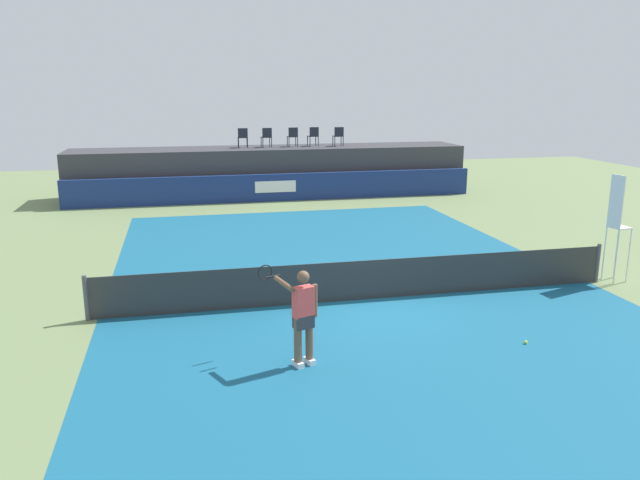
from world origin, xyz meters
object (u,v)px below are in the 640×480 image
object	(u,v)px
tennis_ball	(526,342)
spectator_chair_left	(267,136)
spectator_chair_far_left	(243,137)
spectator_chair_right	(313,135)
net_post_far	(598,263)
tennis_player	(302,314)
spectator_chair_far_right	(338,135)
umpire_chair	(617,221)
net_post_near	(86,298)
spectator_chair_center	(293,136)

from	to	relation	value
tennis_ball	spectator_chair_left	bearing A→B (deg)	97.57
tennis_ball	spectator_chair_far_left	bearing A→B (deg)	100.80
spectator_chair_right	net_post_far	size ratio (longest dim) A/B	0.89
net_post_far	tennis_player	xyz separation A→B (m)	(-8.32, -3.18, 0.46)
spectator_chair_far_right	tennis_ball	distance (m)	18.65
spectator_chair_far_right	tennis_ball	world-z (taller)	spectator_chair_far_right
umpire_chair	tennis_ball	bearing A→B (deg)	-143.26
spectator_chair_right	umpire_chair	bearing A→B (deg)	-73.59
spectator_chair_left	net_post_far	world-z (taller)	spectator_chair_left
spectator_chair_far_left	tennis_ball	distance (m)	19.13
spectator_chair_far_left	spectator_chair_far_right	xyz separation A→B (m)	(4.46, -0.17, 0.00)
spectator_chair_right	net_post_near	bearing A→B (deg)	-118.18
tennis_ball	umpire_chair	bearing A→B (deg)	36.74
spectator_chair_left	net_post_near	distance (m)	16.61
umpire_chair	tennis_ball	xyz separation A→B (m)	(-4.31, -3.21, -1.55)
spectator_chair_far_left	spectator_chair_right	bearing A→B (deg)	0.88
spectator_chair_left	spectator_chair_center	world-z (taller)	same
spectator_chair_far_left	spectator_chair_center	world-z (taller)	same
spectator_chair_left	spectator_chair_right	world-z (taller)	same
spectator_chair_right	spectator_chair_far_right	distance (m)	1.18
spectator_chair_center	spectator_chair_right	size ratio (longest dim) A/B	1.00
spectator_chair_center	spectator_chair_far_right	xyz separation A→B (m)	(2.15, -0.16, 0.00)
spectator_chair_far_right	spectator_chair_right	bearing A→B (deg)	169.19
spectator_chair_left	spectator_chair_right	distance (m)	2.22
spectator_chair_left	umpire_chair	world-z (taller)	spectator_chair_left
spectator_chair_left	net_post_far	size ratio (longest dim) A/B	0.89
spectator_chair_far_right	spectator_chair_center	bearing A→B (deg)	175.86
spectator_chair_right	net_post_near	distance (m)	17.64
spectator_chair_center	tennis_player	xyz separation A→B (m)	(-3.19, -18.55, -1.73)
net_post_near	spectator_chair_right	bearing A→B (deg)	61.82
spectator_chair_center	umpire_chair	bearing A→B (deg)	-70.18
spectator_chair_far_left	spectator_chair_center	bearing A→B (deg)	-0.35
spectator_chair_far_left	spectator_chair_right	world-z (taller)	same
spectator_chair_left	tennis_ball	world-z (taller)	spectator_chair_left
spectator_chair_far_left	tennis_player	bearing A→B (deg)	-92.70
umpire_chair	tennis_player	bearing A→B (deg)	-160.06
spectator_chair_far_left	spectator_chair_center	xyz separation A→B (m)	(2.31, -0.01, 0.00)
spectator_chair_right	spectator_chair_center	bearing A→B (deg)	-176.25
net_post_far	tennis_player	size ratio (longest dim) A/B	0.56
spectator_chair_center	tennis_ball	xyz separation A→B (m)	(1.24, -18.60, -2.66)
tennis_player	tennis_ball	bearing A→B (deg)	-0.60
spectator_chair_center	tennis_player	world-z (taller)	spectator_chair_center
net_post_near	net_post_far	bearing A→B (deg)	0.00
umpire_chair	tennis_player	size ratio (longest dim) A/B	1.56
umpire_chair	net_post_far	xyz separation A→B (m)	(-0.42, 0.01, -1.09)
spectator_chair_right	umpire_chair	world-z (taller)	spectator_chair_right
spectator_chair_far_right	tennis_player	xyz separation A→B (m)	(-5.34, -18.39, -1.73)
tennis_player	spectator_chair_center	bearing A→B (deg)	80.24
net_post_near	umpire_chair	bearing A→B (deg)	-0.06
spectator_chair_right	tennis_player	bearing A→B (deg)	-102.67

